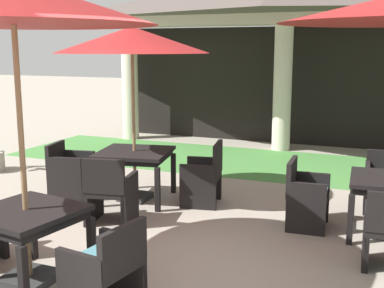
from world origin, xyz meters
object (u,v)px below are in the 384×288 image
Objects in this scene: patio_chair_near_foreground_east at (106,267)px; patio_chair_mid_left_west at (305,196)px; patio_table_near_foreground at (26,220)px; patio_chair_mid_right_south at (110,192)px; terracotta_urn at (307,185)px; patio_umbrella_mid_right at (132,42)px; patio_umbrella_near_foreground at (12,3)px; patio_chair_mid_right_west at (70,170)px; patio_table_mid_right at (134,157)px; patio_chair_mid_right_east at (204,176)px.

patio_chair_near_foreground_east is 3.04m from patio_chair_mid_left_west.
patio_table_near_foreground is 1.16× the size of patio_chair_mid_right_south.
patio_table_near_foreground is at bearing -95.68° from patio_chair_mid_right_south.
patio_table_near_foreground is 4.61m from terracotta_urn.
patio_chair_mid_left_west is 0.33× the size of patio_umbrella_mid_right.
patio_chair_mid_right_south is (-0.18, 1.79, -2.24)m from patio_umbrella_near_foreground.
patio_umbrella_mid_right reaches higher than patio_chair_mid_right_west.
patio_table_near_foreground is 1.27× the size of patio_chair_mid_right_west.
patio_table_near_foreground is 1.31× the size of patio_chair_near_foreground_east.
terracotta_urn is (1.98, 4.13, -0.50)m from patio_table_near_foreground.
patio_chair_near_foreground_east is 0.93× the size of patio_chair_mid_left_west.
patio_table_mid_right is at bearing 90.00° from patio_chair_mid_right_south.
patio_chair_near_foreground_east is at bearing 174.39° from patio_chair_mid_right_east.
terracotta_urn is (1.01, 4.28, -0.24)m from patio_chair_near_foreground_east.
patio_chair_mid_right_south is (-0.18, 1.79, -0.23)m from patio_table_near_foreground.
patio_chair_mid_right_east is at bearing 77.83° from patio_table_near_foreground.
patio_chair_near_foreground_east is 0.31× the size of patio_umbrella_mid_right.
patio_table_near_foreground is 2.86m from patio_table_mid_right.
patio_chair_mid_left_west is 0.71× the size of patio_table_mid_right.
patio_chair_mid_right_east is 1.11× the size of patio_chair_mid_right_west.
patio_umbrella_near_foreground is 7.96× the size of terracotta_urn.
terracotta_urn is at bearing 28.79° from patio_table_mid_right.
patio_chair_mid_right_south is at bearing 44.83° from patio_chair_mid_right_west.
patio_umbrella_mid_right is (-0.38, 2.83, 1.71)m from patio_table_near_foreground.
patio_table_mid_right is 1.08m from patio_chair_mid_right_west.
patio_chair_mid_left_west reaches higher than patio_table_near_foreground.
patio_chair_mid_right_east is at bearing 77.83° from patio_umbrella_near_foreground.
patio_umbrella_near_foreground is 5.22m from terracotta_urn.
patio_umbrella_near_foreground is at bearing 153.43° from patio_table_near_foreground.
patio_table_mid_right is at bearing 90.00° from patio_chair_mid_right_east.
patio_umbrella_near_foreground is 3.18× the size of patio_chair_mid_right_east.
patio_chair_near_foreground_east reaches higher than patio_table_mid_right.
patio_umbrella_near_foreground reaches higher than patio_table_near_foreground.
patio_table_near_foreground is 0.40× the size of patio_umbrella_mid_right.
terracotta_urn is at bearing 35.98° from patio_chair_mid_right_south.
patio_chair_mid_right_south is at bearing -74.29° from patio_chair_mid_left_west.
patio_chair_mid_left_west is at bearing 50.07° from patio_table_near_foreground.
patio_table_mid_right is at bearing 90.00° from patio_chair_mid_right_west.
patio_table_near_foreground is 0.36× the size of patio_umbrella_near_foreground.
patio_chair_mid_left_west is (2.20, 2.63, -0.24)m from patio_table_near_foreground.
patio_chair_mid_left_west is at bearing 8.11° from patio_chair_mid_right_south.
patio_chair_mid_right_west is 1.49m from patio_chair_mid_right_south.
patio_chair_mid_right_south reaches higher than patio_chair_mid_right_west.
patio_chair_mid_left_west is 3.24m from patio_umbrella_mid_right.
patio_chair_near_foreground_east is (0.97, -0.15, -2.27)m from patio_umbrella_near_foreground.
patio_chair_mid_right_east reaches higher than patio_chair_mid_right_west.
terracotta_urn is (2.36, 1.30, -0.51)m from patio_table_mid_right.
patio_umbrella_near_foreground reaches higher than terracotta_urn.
patio_table_mid_right reaches higher than terracotta_urn.
patio_umbrella_near_foreground is 3.73m from patio_chair_mid_right_west.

